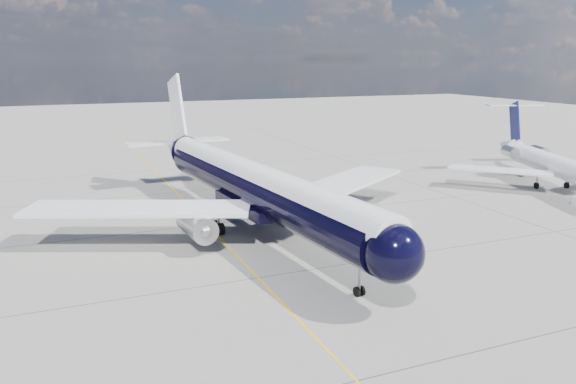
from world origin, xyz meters
name	(u,v)px	position (x,y,z in m)	size (l,w,h in m)	color
ground	(195,212)	(0.00, 30.00, 0.00)	(320.00, 320.00, 0.00)	gray
taxiway_centerline	(207,225)	(0.00, 25.00, 0.00)	(0.16, 160.00, 0.01)	yellow
main_airliner	(250,184)	(3.56, 22.11, 4.43)	(40.45, 49.46, 14.29)	black
regional_jet	(550,162)	(44.67, 24.67, 3.21)	(24.67, 29.10, 10.17)	white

